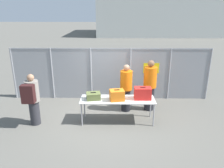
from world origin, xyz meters
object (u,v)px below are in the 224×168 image
(suitcase_olive, at_px, (93,96))
(suitcase_red, at_px, (143,93))
(security_worker_near, at_px, (126,87))
(traveler_hooded, at_px, (32,98))
(suitcase_orange, at_px, (117,95))
(utility_trailer, at_px, (128,76))
(security_worker_far, at_px, (150,85))
(inspection_table, at_px, (118,101))

(suitcase_olive, xyz_separation_m, suitcase_red, (1.52, 0.04, 0.08))
(security_worker_near, bearing_deg, traveler_hooded, 6.26)
(suitcase_orange, relative_size, utility_trailer, 0.13)
(security_worker_near, bearing_deg, suitcase_olive, 23.36)
(suitcase_red, distance_m, security_worker_far, 0.92)
(traveler_hooded, distance_m, security_worker_near, 3.05)
(suitcase_olive, height_order, suitcase_red, suitcase_red)
(suitcase_orange, distance_m, utility_trailer, 3.94)
(suitcase_orange, height_order, security_worker_near, security_worker_near)
(security_worker_near, height_order, utility_trailer, security_worker_near)
(suitcase_orange, relative_size, security_worker_near, 0.29)
(inspection_table, bearing_deg, security_worker_far, 38.07)
(suitcase_olive, bearing_deg, security_worker_near, 37.42)
(inspection_table, relative_size, suitcase_orange, 4.79)
(security_worker_near, xyz_separation_m, security_worker_far, (0.83, 0.09, 0.07))
(suitcase_olive, bearing_deg, security_worker_far, 25.48)
(suitcase_orange, bearing_deg, inspection_table, 72.91)
(suitcase_olive, relative_size, traveler_hooded, 0.30)
(suitcase_red, height_order, traveler_hooded, traveler_hooded)
(security_worker_near, bearing_deg, security_worker_far, 172.17)
(traveler_hooded, bearing_deg, suitcase_orange, -3.69)
(inspection_table, bearing_deg, security_worker_near, 69.27)
(suitcase_orange, distance_m, security_worker_near, 0.93)
(security_worker_far, distance_m, utility_trailer, 3.01)
(traveler_hooded, distance_m, security_worker_far, 3.86)
(suitcase_red, bearing_deg, suitcase_orange, -172.61)
(suitcase_orange, height_order, suitcase_red, suitcase_red)
(traveler_hooded, xyz_separation_m, security_worker_near, (2.86, 1.06, -0.03))
(traveler_hooded, xyz_separation_m, utility_trailer, (3.11, 4.05, -0.51))
(suitcase_orange, distance_m, traveler_hooded, 2.55)
(inspection_table, height_order, security_worker_near, security_worker_near)
(inspection_table, bearing_deg, suitcase_olive, -179.00)
(suitcase_orange, xyz_separation_m, security_worker_near, (0.32, 0.87, -0.06))
(security_worker_far, bearing_deg, security_worker_near, 22.29)
(suitcase_olive, relative_size, utility_trailer, 0.13)
(inspection_table, distance_m, security_worker_near, 0.86)
(suitcase_red, relative_size, security_worker_far, 0.29)
(suitcase_olive, bearing_deg, suitcase_orange, -4.89)
(utility_trailer, bearing_deg, suitcase_red, -86.58)
(inspection_table, bearing_deg, utility_trailer, 81.76)
(suitcase_red, height_order, security_worker_near, security_worker_near)
(suitcase_orange, bearing_deg, suitcase_red, 7.39)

